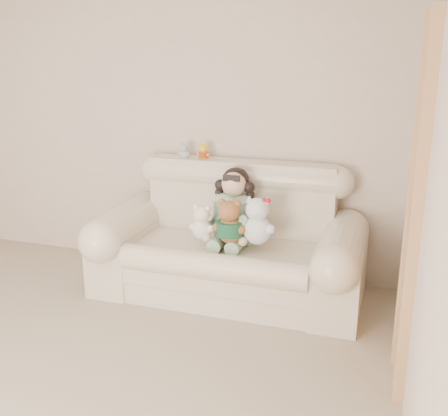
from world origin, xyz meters
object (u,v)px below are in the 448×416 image
seated_child (234,205)px  cream_teddy (202,219)px  sofa (228,233)px  brown_teddy (230,217)px  white_cat (258,216)px

seated_child → cream_teddy: (-0.19, -0.22, -0.07)m
sofa → seated_child: 0.23m
sofa → cream_teddy: (-0.16, -0.14, 0.14)m
seated_child → brown_teddy: (0.04, -0.24, -0.02)m
seated_child → white_cat: size_ratio=1.41×
seated_child → white_cat: 0.31m
cream_teddy → white_cat: bearing=-17.1°
sofa → white_cat: (0.27, -0.11, 0.20)m
sofa → brown_teddy: (0.06, -0.16, 0.19)m
seated_child → brown_teddy: bearing=-79.7°
brown_teddy → cream_teddy: 0.23m
sofa → white_cat: 0.35m
seated_child → brown_teddy: seated_child is taller
cream_teddy → sofa: bearing=20.1°
brown_teddy → white_cat: 0.21m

